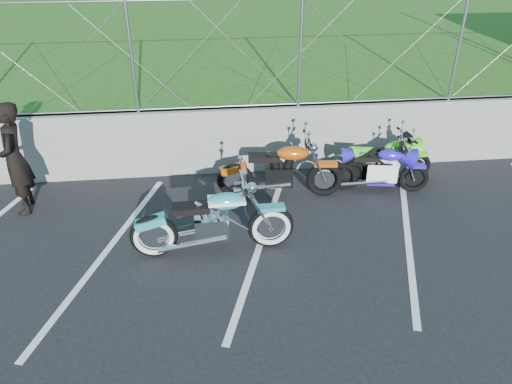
{
  "coord_description": "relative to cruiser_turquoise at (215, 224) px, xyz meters",
  "views": [
    {
      "loc": [
        -0.8,
        -5.43,
        4.59
      ],
      "look_at": [
        -0.05,
        1.3,
        0.72
      ],
      "focal_mm": 35.0,
      "sensor_mm": 36.0,
      "label": 1
    }
  ],
  "objects": [
    {
      "name": "ground",
      "position": [
        0.73,
        -0.82,
        -0.49
      ],
      "size": [
        90.0,
        90.0,
        0.0
      ],
      "primitive_type": "plane",
      "color": "black",
      "rests_on": "ground"
    },
    {
      "name": "retaining_wall",
      "position": [
        0.73,
        2.68,
        0.16
      ],
      "size": [
        30.0,
        0.22,
        1.3
      ],
      "primitive_type": "cube",
      "color": "slate",
      "rests_on": "ground"
    },
    {
      "name": "grass_field",
      "position": [
        0.73,
        12.68,
        0.16
      ],
      "size": [
        30.0,
        20.0,
        1.3
      ],
      "primitive_type": "cube",
      "color": "#235115",
      "rests_on": "ground"
    },
    {
      "name": "chain_link_fence",
      "position": [
        0.73,
        2.68,
        1.81
      ],
      "size": [
        28.0,
        0.03,
        2.0
      ],
      "color": "gray",
      "rests_on": "retaining_wall"
    },
    {
      "name": "parking_lines",
      "position": [
        1.93,
        0.18,
        -0.49
      ],
      "size": [
        18.29,
        4.31,
        0.01
      ],
      "color": "silver",
      "rests_on": "ground"
    },
    {
      "name": "cruiser_turquoise",
      "position": [
        0.0,
        0.0,
        0.0
      ],
      "size": [
        2.48,
        0.78,
        1.23
      ],
      "rotation": [
        0.0,
        0.0,
        0.03
      ],
      "color": "black",
      "rests_on": "ground"
    },
    {
      "name": "naked_orange",
      "position": [
        1.26,
        1.55,
        -0.01
      ],
      "size": [
        2.27,
        0.77,
        1.13
      ],
      "rotation": [
        0.0,
        0.0,
        -0.09
      ],
      "color": "black",
      "rests_on": "ground"
    },
    {
      "name": "sportbike_green",
      "position": [
        3.28,
        1.78,
        -0.07
      ],
      "size": [
        1.9,
        0.68,
        0.98
      ],
      "rotation": [
        0.0,
        0.0,
        0.13
      ],
      "color": "black",
      "rests_on": "ground"
    },
    {
      "name": "sportbike_blue",
      "position": [
        3.08,
        1.55,
        -0.08
      ],
      "size": [
        1.84,
        0.65,
        0.96
      ],
      "rotation": [
        0.0,
        0.0,
        -0.18
      ],
      "color": "black",
      "rests_on": "ground"
    },
    {
      "name": "person_standing",
      "position": [
        -3.23,
        1.58,
        0.48
      ],
      "size": [
        0.59,
        0.78,
        1.94
      ],
      "primitive_type": "imported",
      "rotation": [
        0.0,
        0.0,
        -1.39
      ],
      "color": "black",
      "rests_on": "ground"
    }
  ]
}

